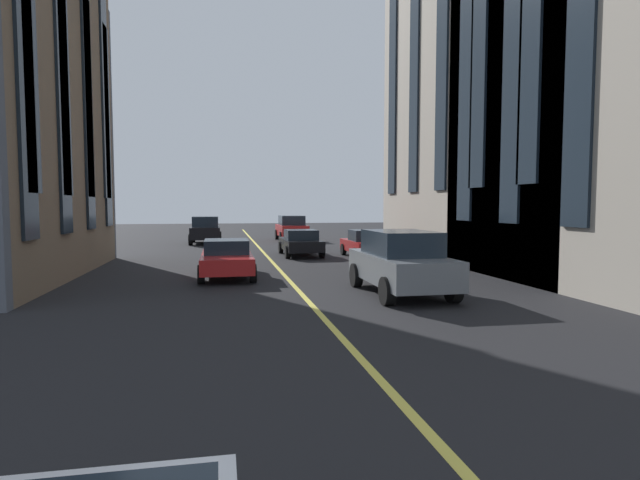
{
  "coord_description": "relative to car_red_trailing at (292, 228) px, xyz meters",
  "views": [
    {
      "loc": [
        4.03,
        2.32,
        2.62
      ],
      "look_at": [
        14.38,
        0.28,
        1.9
      ],
      "focal_mm": 28.27,
      "sensor_mm": 36.0,
      "label": 1
    }
  ],
  "objects": [
    {
      "name": "car_red_near",
      "position": [
        -18.82,
        5.01,
        -0.27
      ],
      "size": [
        4.4,
        1.95,
        1.37
      ],
      "color": "#B21E1E",
      "rests_on": "ground_plane"
    },
    {
      "name": "car_black_oncoming",
      "position": [
        -1.74,
        6.25,
        0.0
      ],
      "size": [
        4.7,
        2.14,
        1.88
      ],
      "color": "black",
      "rests_on": "ground_plane"
    },
    {
      "name": "car_red_trailing",
      "position": [
        0.0,
        0.0,
        0.0
      ],
      "size": [
        4.7,
        2.14,
        1.88
      ],
      "color": "#B21E1E",
      "rests_on": "ground_plane"
    },
    {
      "name": "car_black_parked_a",
      "position": [
        -11.43,
        1.11,
        -0.27
      ],
      "size": [
        4.4,
        1.95,
        1.37
      ],
      "color": "black",
      "rests_on": "ground_plane"
    },
    {
      "name": "lane_centre_line",
      "position": [
        -21.54,
        2.87,
        -0.96
      ],
      "size": [
        80.0,
        0.16,
        0.01
      ],
      "color": "#D8C64C",
      "rests_on": "ground_plane"
    },
    {
      "name": "car_red_parked_b",
      "position": [
        -12.88,
        -2.03,
        -0.27
      ],
      "size": [
        3.9,
        1.89,
        1.4
      ],
      "color": "#B21E1E",
      "rests_on": "ground_plane"
    },
    {
      "name": "car_grey_mid",
      "position": [
        -23.44,
        -0.01,
        0.0
      ],
      "size": [
        4.7,
        2.14,
        1.88
      ],
      "color": "slate",
      "rests_on": "ground_plane"
    },
    {
      "name": "building_right_far",
      "position": [
        -16.08,
        -10.32,
        10.91
      ],
      "size": [
        16.5,
        11.51,
        23.75
      ],
      "color": "#A89E8E",
      "rests_on": "ground_plane"
    }
  ]
}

